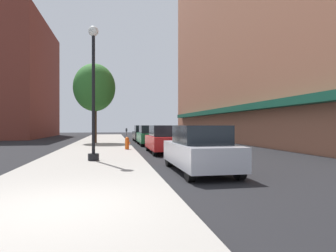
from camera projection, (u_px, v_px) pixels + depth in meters
name	position (u px, v px, depth m)	size (l,w,h in m)	color
ground_plane	(149.00, 145.00, 23.86)	(90.00, 90.00, 0.00)	black
sidewalk_slab	(101.00, 144.00, 24.08)	(4.80, 50.00, 0.12)	gray
building_right_brick	(249.00, 3.00, 29.85)	(6.80, 40.00, 28.95)	#9E6047
building_far_background	(25.00, 80.00, 39.64)	(6.80, 18.00, 15.86)	brown
lamppost	(93.00, 90.00, 12.51)	(0.48, 0.48, 5.90)	black
fire_hydrant	(127.00, 143.00, 18.37)	(0.33, 0.26, 0.79)	#E05614
parking_meter_near	(126.00, 134.00, 22.52)	(0.14, 0.09, 1.31)	slate
tree_near	(94.00, 88.00, 25.33)	(3.67, 3.67, 7.02)	#422D1E
car_silver	(200.00, 149.00, 10.08)	(1.80, 4.30, 1.66)	black
car_red	(164.00, 140.00, 17.05)	(1.80, 4.30, 1.66)	black
car_green	(149.00, 136.00, 23.87)	(1.80, 4.30, 1.66)	black
car_black	(142.00, 134.00, 29.44)	(1.80, 4.30, 1.66)	black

